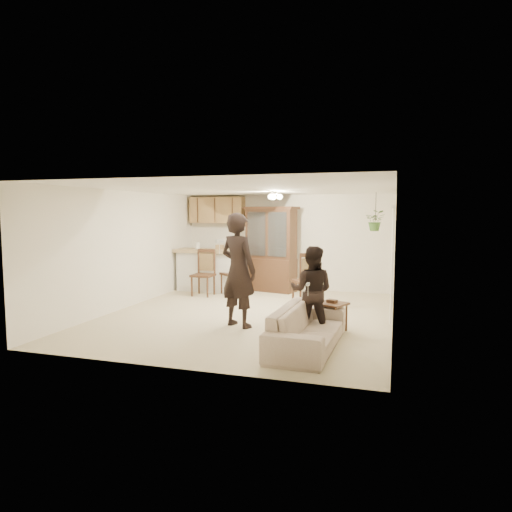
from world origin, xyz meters
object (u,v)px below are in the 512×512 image
(chair_hutch_left, at_px, (233,281))
(chair_hutch_right, at_px, (306,289))
(adult, at_px, (238,277))
(china_hutch, at_px, (271,250))
(child, at_px, (312,295))
(chair_bar, at_px, (203,283))
(side_table, at_px, (332,316))
(sofa, at_px, (308,324))

(chair_hutch_left, bearing_deg, chair_hutch_right, 19.74)
(chair_hutch_left, height_order, chair_hutch_right, chair_hutch_right)
(adult, distance_m, chair_hutch_left, 3.30)
(chair_hutch_right, bearing_deg, adult, 36.80)
(china_hutch, relative_size, chair_hutch_left, 1.89)
(child, distance_m, chair_hutch_left, 4.14)
(chair_hutch_right, bearing_deg, chair_bar, -40.85)
(child, relative_size, chair_hutch_left, 1.17)
(child, xyz_separation_m, side_table, (0.29, 0.36, -0.42))
(china_hutch, relative_size, side_table, 3.64)
(sofa, distance_m, adult, 1.78)
(adult, xyz_separation_m, chair_bar, (-1.83, 2.61, -0.58))
(adult, bearing_deg, china_hutch, -61.38)
(side_table, relative_size, chair_hutch_right, 0.51)
(china_hutch, bearing_deg, sofa, -55.91)
(sofa, xyz_separation_m, side_table, (0.22, 1.07, -0.11))
(china_hutch, distance_m, chair_hutch_left, 1.29)
(child, bearing_deg, chair_bar, -42.00)
(china_hutch, height_order, chair_bar, china_hutch)
(adult, xyz_separation_m, child, (1.36, -0.21, -0.22))
(sofa, distance_m, china_hutch, 5.04)
(child, distance_m, chair_bar, 4.27)
(child, bearing_deg, side_table, -129.28)
(adult, bearing_deg, chair_bar, -32.54)
(china_hutch, bearing_deg, chair_bar, -129.50)
(chair_bar, height_order, chair_hutch_right, chair_hutch_right)
(china_hutch, height_order, chair_hutch_right, china_hutch)
(sofa, height_order, side_table, sofa)
(sofa, bearing_deg, chair_hutch_right, 13.46)
(child, xyz_separation_m, china_hutch, (-1.77, 3.93, 0.40))
(chair_hutch_left, relative_size, chair_hutch_right, 0.99)
(sofa, height_order, chair_bar, chair_bar)
(child, height_order, chair_hutch_right, child)
(sofa, xyz_separation_m, chair_bar, (-3.26, 3.53, -0.05))
(side_table, xyz_separation_m, chair_hutch_left, (-2.85, 2.87, 0.07))
(china_hutch, distance_m, chair_bar, 1.96)
(side_table, bearing_deg, sofa, -101.58)
(sofa, height_order, chair_hutch_left, chair_hutch_left)
(china_hutch, relative_size, chair_bar, 1.93)
(child, bearing_deg, sofa, 95.24)
(side_table, bearing_deg, chair_hutch_right, 111.94)
(side_table, bearing_deg, child, -128.73)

